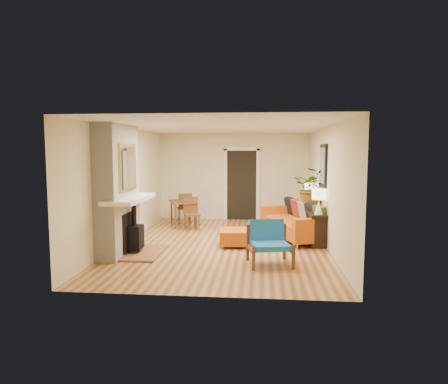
{
  "coord_description": "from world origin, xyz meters",
  "views": [
    {
      "loc": [
        0.84,
        -8.73,
        2.09
      ],
      "look_at": [
        0.0,
        0.2,
        1.15
      ],
      "focal_mm": 32.0,
      "sensor_mm": 36.0,
      "label": 1
    }
  ],
  "objects_px": {
    "sofa": "(298,222)",
    "houseplant": "(313,188)",
    "console_table": "(314,215)",
    "lamp_far": "(311,192)",
    "dining_table": "(185,206)",
    "lamp_near": "(319,199)",
    "blue_chair": "(269,240)",
    "ottoman": "(236,237)"
  },
  "relations": [
    {
      "from": "sofa",
      "to": "houseplant",
      "type": "bearing_deg",
      "value": 2.81
    },
    {
      "from": "console_table",
      "to": "lamp_far",
      "type": "distance_m",
      "value": 0.88
    },
    {
      "from": "dining_table",
      "to": "lamp_near",
      "type": "relative_size",
      "value": 3.02
    },
    {
      "from": "console_table",
      "to": "lamp_near",
      "type": "height_order",
      "value": "lamp_near"
    },
    {
      "from": "blue_chair",
      "to": "lamp_near",
      "type": "bearing_deg",
      "value": 50.28
    },
    {
      "from": "ottoman",
      "to": "dining_table",
      "type": "relative_size",
      "value": 0.47
    },
    {
      "from": "console_table",
      "to": "ottoman",
      "type": "bearing_deg",
      "value": -156.82
    },
    {
      "from": "ottoman",
      "to": "sofa",
      "type": "bearing_deg",
      "value": 34.4
    },
    {
      "from": "ottoman",
      "to": "console_table",
      "type": "xyz_separation_m",
      "value": [
        1.78,
        0.76,
        0.37
      ]
    },
    {
      "from": "ottoman",
      "to": "houseplant",
      "type": "distance_m",
      "value": 2.26
    },
    {
      "from": "sofa",
      "to": "blue_chair",
      "type": "bearing_deg",
      "value": -108.32
    },
    {
      "from": "console_table",
      "to": "lamp_far",
      "type": "height_order",
      "value": "lamp_far"
    },
    {
      "from": "sofa",
      "to": "houseplant",
      "type": "height_order",
      "value": "houseplant"
    },
    {
      "from": "lamp_far",
      "to": "blue_chair",
      "type": "bearing_deg",
      "value": -111.41
    },
    {
      "from": "houseplant",
      "to": "dining_table",
      "type": "bearing_deg",
      "value": 161.01
    },
    {
      "from": "blue_chair",
      "to": "houseplant",
      "type": "height_order",
      "value": "houseplant"
    },
    {
      "from": "sofa",
      "to": "blue_chair",
      "type": "height_order",
      "value": "sofa"
    },
    {
      "from": "ottoman",
      "to": "dining_table",
      "type": "bearing_deg",
      "value": 125.67
    },
    {
      "from": "houseplant",
      "to": "console_table",
      "type": "bearing_deg",
      "value": -87.62
    },
    {
      "from": "dining_table",
      "to": "lamp_far",
      "type": "bearing_deg",
      "value": -10.98
    },
    {
      "from": "ottoman",
      "to": "blue_chair",
      "type": "height_order",
      "value": "blue_chair"
    },
    {
      "from": "blue_chair",
      "to": "sofa",
      "type": "bearing_deg",
      "value": 71.68
    },
    {
      "from": "dining_table",
      "to": "lamp_near",
      "type": "bearing_deg",
      "value": -32.44
    },
    {
      "from": "lamp_far",
      "to": "console_table",
      "type": "bearing_deg",
      "value": -90.0
    },
    {
      "from": "lamp_near",
      "to": "console_table",
      "type": "bearing_deg",
      "value": 90.0
    },
    {
      "from": "console_table",
      "to": "houseplant",
      "type": "xyz_separation_m",
      "value": [
        -0.01,
        0.24,
        0.63
      ]
    },
    {
      "from": "sofa",
      "to": "lamp_near",
      "type": "distance_m",
      "value": 1.22
    },
    {
      "from": "blue_chair",
      "to": "lamp_near",
      "type": "height_order",
      "value": "lamp_near"
    },
    {
      "from": "sofa",
      "to": "lamp_near",
      "type": "xyz_separation_m",
      "value": [
        0.34,
        -0.95,
        0.68
      ]
    },
    {
      "from": "dining_table",
      "to": "console_table",
      "type": "distance_m",
      "value": 3.58
    },
    {
      "from": "ottoman",
      "to": "console_table",
      "type": "distance_m",
      "value": 1.97
    },
    {
      "from": "sofa",
      "to": "houseplant",
      "type": "xyz_separation_m",
      "value": [
        0.33,
        0.02,
        0.82
      ]
    },
    {
      "from": "sofa",
      "to": "dining_table",
      "type": "height_order",
      "value": "sofa"
    },
    {
      "from": "ottoman",
      "to": "lamp_far",
      "type": "xyz_separation_m",
      "value": [
        1.78,
        1.49,
        0.86
      ]
    },
    {
      "from": "lamp_near",
      "to": "lamp_far",
      "type": "distance_m",
      "value": 1.46
    },
    {
      "from": "ottoman",
      "to": "lamp_near",
      "type": "distance_m",
      "value": 1.97
    },
    {
      "from": "blue_chair",
      "to": "houseplant",
      "type": "bearing_deg",
      "value": 64.7
    },
    {
      "from": "console_table",
      "to": "houseplant",
      "type": "height_order",
      "value": "houseplant"
    },
    {
      "from": "dining_table",
      "to": "console_table",
      "type": "height_order",
      "value": "dining_table"
    },
    {
      "from": "blue_chair",
      "to": "lamp_far",
      "type": "bearing_deg",
      "value": 68.59
    },
    {
      "from": "dining_table",
      "to": "console_table",
      "type": "xyz_separation_m",
      "value": [
        3.31,
        -1.38,
        0.01
      ]
    },
    {
      "from": "console_table",
      "to": "houseplant",
      "type": "distance_m",
      "value": 0.67
    }
  ]
}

